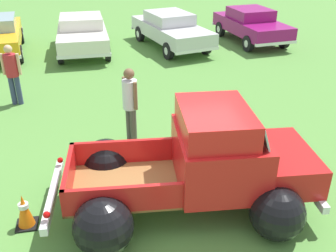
# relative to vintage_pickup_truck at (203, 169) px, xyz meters

# --- Properties ---
(ground_plane) EXTENTS (80.00, 80.00, 0.00)m
(ground_plane) POSITION_rel_vintage_pickup_truck_xyz_m (-0.39, 0.03, -0.76)
(ground_plane) COLOR #548C3D
(vintage_pickup_truck) EXTENTS (4.76, 3.07, 1.96)m
(vintage_pickup_truck) POSITION_rel_vintage_pickup_truck_xyz_m (0.00, 0.00, 0.00)
(vintage_pickup_truck) COLOR black
(vintage_pickup_truck) RESTS_ON ground
(show_car_1) EXTENTS (2.01, 4.38, 1.43)m
(show_car_1) POSITION_rel_vintage_pickup_truck_xyz_m (-2.02, 10.54, 0.03)
(show_car_1) COLOR black
(show_car_1) RESTS_ON ground
(show_car_2) EXTENTS (2.90, 4.98, 1.43)m
(show_car_2) POSITION_rel_vintage_pickup_truck_xyz_m (1.63, 10.53, 0.03)
(show_car_2) COLOR black
(show_car_2) RESTS_ON ground
(show_car_3) EXTENTS (2.33, 4.42, 1.43)m
(show_car_3) POSITION_rel_vintage_pickup_truck_xyz_m (5.28, 10.69, 0.02)
(show_car_3) COLOR black
(show_car_3) RESTS_ON ground
(spectator_0) EXTENTS (0.46, 0.51, 1.84)m
(spectator_0) POSITION_rel_vintage_pickup_truck_xyz_m (-0.98, 2.56, 0.30)
(spectator_0) COLOR #4C4742
(spectator_0) RESTS_ON ground
(spectator_1) EXTENTS (0.54, 0.40, 1.73)m
(spectator_1) POSITION_rel_vintage_pickup_truck_xyz_m (-3.96, 5.50, 0.24)
(spectator_1) COLOR navy
(spectator_1) RESTS_ON ground
(lane_cone_1) EXTENTS (0.36, 0.36, 0.63)m
(lane_cone_1) POSITION_rel_vintage_pickup_truck_xyz_m (-3.10, 0.03, -0.45)
(lane_cone_1) COLOR black
(lane_cone_1) RESTS_ON ground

